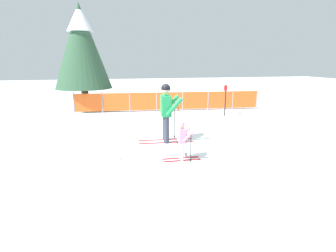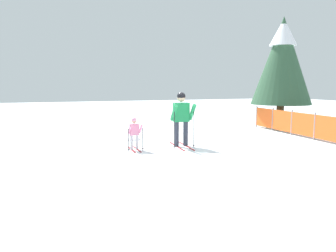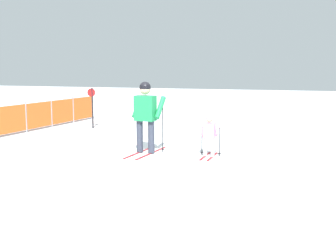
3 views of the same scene
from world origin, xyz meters
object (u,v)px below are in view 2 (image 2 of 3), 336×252
(skier_adult, at_px, (181,114))
(skier_child, at_px, (134,131))
(conifer_far, at_px, (282,59))
(safety_fence, at_px, (328,129))

(skier_adult, relative_size, skier_child, 1.76)
(conifer_far, bearing_deg, skier_adult, -65.44)
(skier_adult, bearing_deg, safety_fence, 80.87)
(skier_adult, height_order, conifer_far, conifer_far)
(skier_child, distance_m, conifer_far, 8.77)
(safety_fence, bearing_deg, conifer_far, 161.95)
(safety_fence, distance_m, conifer_far, 5.06)
(skier_child, bearing_deg, safety_fence, 81.01)
(skier_adult, xyz_separation_m, conifer_far, (-2.87, 6.27, 2.11))
(skier_child, height_order, conifer_far, conifer_far)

